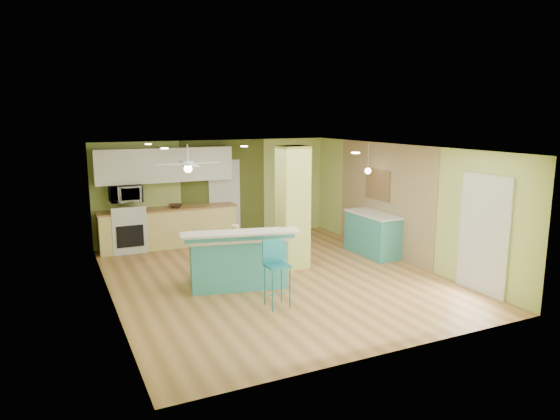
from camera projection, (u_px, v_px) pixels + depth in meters
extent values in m
cube|color=olive|center=(274.00, 278.00, 9.68)|extent=(6.00, 7.00, 0.01)
cube|color=white|center=(274.00, 148.00, 9.22)|extent=(6.00, 7.00, 0.01)
cube|color=#B0C167|center=(216.00, 190.00, 12.57)|extent=(6.00, 0.01, 2.50)
cube|color=#B0C167|center=(388.00, 263.00, 6.34)|extent=(6.00, 0.01, 2.50)
cube|color=#B0C167|center=(108.00, 229.00, 8.19)|extent=(0.01, 7.00, 2.50)
cube|color=#B0C167|center=(401.00, 203.00, 10.71)|extent=(0.01, 7.00, 2.50)
cube|color=#8A714F|center=(383.00, 199.00, 11.24)|extent=(0.02, 3.40, 2.50)
cube|color=#485020|center=(224.00, 190.00, 12.63)|extent=(2.20, 0.02, 2.50)
cube|color=silver|center=(225.00, 199.00, 12.66)|extent=(0.82, 0.05, 2.00)
cube|color=silver|center=(484.00, 235.00, 8.69)|extent=(0.04, 1.08, 2.10)
cube|color=#B9C159|center=(293.00, 207.00, 10.17)|extent=(0.55, 0.55, 2.50)
cube|color=#E6CF78|center=(169.00, 228.00, 11.90)|extent=(3.20, 0.60, 0.90)
cube|color=olive|center=(168.00, 209.00, 11.81)|extent=(3.25, 0.63, 0.04)
cube|color=silver|center=(128.00, 232.00, 11.50)|extent=(0.76, 0.64, 0.90)
cube|color=black|center=(130.00, 236.00, 11.21)|extent=(0.59, 0.02, 0.50)
cube|color=silver|center=(129.00, 211.00, 11.13)|extent=(0.76, 0.06, 0.18)
cube|color=white|center=(165.00, 165.00, 11.73)|extent=(3.20, 0.34, 0.80)
imported|color=silver|center=(126.00, 194.00, 11.33)|extent=(0.70, 0.48, 0.39)
cylinder|color=silver|center=(188.00, 154.00, 10.57)|extent=(0.03, 0.03, 0.40)
cylinder|color=silver|center=(188.00, 163.00, 10.61)|extent=(0.24, 0.24, 0.10)
sphere|color=white|center=(188.00, 169.00, 10.63)|extent=(0.18, 0.18, 0.18)
cylinder|color=white|center=(368.00, 157.00, 11.05)|extent=(0.01, 0.01, 0.62)
sphere|color=white|center=(368.00, 171.00, 11.11)|extent=(0.14, 0.14, 0.14)
cube|color=brown|center=(378.00, 184.00, 11.35)|extent=(0.03, 0.90, 0.70)
cube|color=teal|center=(238.00, 261.00, 9.18)|extent=(1.85, 1.20, 0.91)
cube|color=beige|center=(237.00, 236.00, 9.09)|extent=(1.97, 1.32, 0.05)
cube|color=teal|center=(240.00, 236.00, 8.69)|extent=(1.92, 0.55, 0.13)
cube|color=beige|center=(240.00, 233.00, 8.68)|extent=(2.10, 0.86, 0.04)
cylinder|color=#1D7484|center=(273.00, 291.00, 7.93)|extent=(0.02, 0.02, 0.69)
cylinder|color=#1D7484|center=(290.00, 288.00, 8.06)|extent=(0.02, 0.02, 0.69)
cylinder|color=#1D7484|center=(265.00, 285.00, 8.20)|extent=(0.02, 0.02, 0.69)
cylinder|color=#1D7484|center=(282.00, 282.00, 8.33)|extent=(0.02, 0.02, 0.69)
cube|color=#1D7484|center=(277.00, 265.00, 8.07)|extent=(0.37, 0.37, 0.03)
cube|color=#1D7484|center=(273.00, 251.00, 8.17)|extent=(0.37, 0.03, 0.38)
cube|color=teal|center=(372.00, 235.00, 11.24)|extent=(0.58, 1.41, 0.90)
cube|color=silver|center=(373.00, 214.00, 11.15)|extent=(0.62, 1.47, 0.04)
imported|color=#372216|center=(176.00, 206.00, 11.85)|extent=(0.35, 0.35, 0.08)
cylinder|color=gold|center=(235.00, 230.00, 9.12)|extent=(0.14, 0.14, 0.17)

